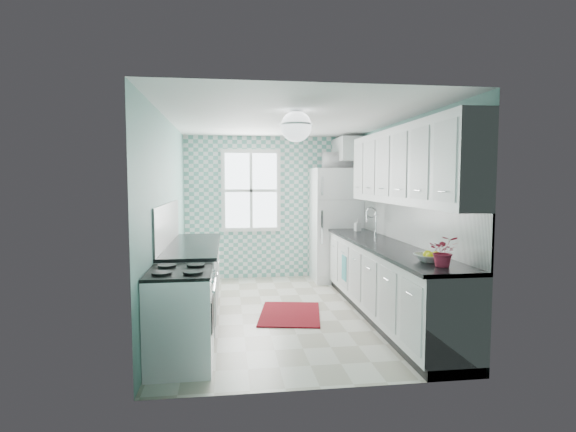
{
  "coord_description": "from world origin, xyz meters",
  "views": [
    {
      "loc": [
        -0.75,
        -5.73,
        1.73
      ],
      "look_at": [
        0.05,
        0.25,
        1.25
      ],
      "focal_mm": 28.0,
      "sensor_mm": 36.0,
      "label": 1
    }
  ],
  "objects": [
    {
      "name": "upper_cabinets_right",
      "position": [
        1.33,
        -0.6,
        1.9
      ],
      "size": [
        0.33,
        3.2,
        0.9
      ],
      "primitive_type": "cube",
      "color": "silver",
      "rests_on": "wall_right"
    },
    {
      "name": "fruit_bowl",
      "position": [
        1.2,
        -1.64,
        0.98
      ],
      "size": [
        0.31,
        0.31,
        0.08
      ],
      "primitive_type": "imported",
      "rotation": [
        0.0,
        0.0,
        0.03
      ],
      "color": "white",
      "rests_on": "countertop_right"
    },
    {
      "name": "sink",
      "position": [
        1.2,
        0.52,
        0.93
      ],
      "size": [
        0.49,
        0.41,
        0.53
      ],
      "rotation": [
        0.0,
        0.0,
        -0.02
      ],
      "color": "silver",
      "rests_on": "countertop_right"
    },
    {
      "name": "rug",
      "position": [
        0.03,
        -0.11,
        0.01
      ],
      "size": [
        0.94,
        1.2,
        0.02
      ],
      "primitive_type": "cube",
      "rotation": [
        0.0,
        0.0,
        -0.18
      ],
      "color": "maroon",
      "rests_on": "floor"
    },
    {
      "name": "ceiling",
      "position": [
        0.0,
        0.0,
        2.51
      ],
      "size": [
        3.0,
        4.4,
        0.02
      ],
      "primitive_type": "cube",
      "color": "white",
      "rests_on": "wall_back"
    },
    {
      "name": "stove",
      "position": [
        -1.2,
        -1.55,
        0.47
      ],
      "size": [
        0.59,
        0.74,
        0.89
      ],
      "rotation": [
        0.0,
        0.0,
        0.04
      ],
      "color": "white",
      "rests_on": "floor"
    },
    {
      "name": "fridge",
      "position": [
        1.11,
        1.82,
        0.97
      ],
      "size": [
        0.84,
        0.83,
        1.93
      ],
      "rotation": [
        0.0,
        0.0,
        -0.02
      ],
      "color": "white",
      "rests_on": "floor"
    },
    {
      "name": "base_cabinets_right",
      "position": [
        1.2,
        -0.4,
        0.45
      ],
      "size": [
        0.6,
        3.6,
        0.9
      ],
      "primitive_type": "cube",
      "color": "white",
      "rests_on": "floor"
    },
    {
      "name": "floor",
      "position": [
        0.0,
        0.0,
        -0.01
      ],
      "size": [
        3.0,
        4.4,
        0.02
      ],
      "primitive_type": "cube",
      "color": "beige",
      "rests_on": "ground"
    },
    {
      "name": "dish_towel",
      "position": [
        0.89,
        0.44,
        0.48
      ],
      "size": [
        0.11,
        0.22,
        0.36
      ],
      "primitive_type": "cube",
      "rotation": [
        0.0,
        0.0,
        -0.4
      ],
      "color": "#5FA692",
      "rests_on": "base_cabinets_right"
    },
    {
      "name": "wall_back",
      "position": [
        0.0,
        2.21,
        1.25
      ],
      "size": [
        3.0,
        0.02,
        2.5
      ],
      "primitive_type": "cube",
      "color": "#6FA49B",
      "rests_on": "floor"
    },
    {
      "name": "window",
      "position": [
        -0.35,
        2.16,
        1.55
      ],
      "size": [
        1.04,
        0.05,
        1.44
      ],
      "color": "white",
      "rests_on": "wall_back"
    },
    {
      "name": "wall_left",
      "position": [
        -1.51,
        0.0,
        1.25
      ],
      "size": [
        0.02,
        4.4,
        2.5
      ],
      "primitive_type": "cube",
      "color": "#6FA49B",
      "rests_on": "floor"
    },
    {
      "name": "backsplash_left",
      "position": [
        -1.49,
        -0.07,
        1.2
      ],
      "size": [
        0.02,
        2.15,
        0.51
      ],
      "primitive_type": "cube",
      "color": "white",
      "rests_on": "wall_left"
    },
    {
      "name": "accent_wall",
      "position": [
        0.0,
        2.19,
        1.25
      ],
      "size": [
        3.0,
        0.01,
        2.5
      ],
      "primitive_type": "cube",
      "color": "#63A899",
      "rests_on": "wall_back"
    },
    {
      "name": "upper_cabinet_fridge",
      "position": [
        1.3,
        1.83,
        2.25
      ],
      "size": [
        0.4,
        0.74,
        0.4
      ],
      "primitive_type": "cube",
      "color": "silver",
      "rests_on": "wall_right"
    },
    {
      "name": "countertop_left",
      "position": [
        -1.19,
        -0.07,
        0.92
      ],
      "size": [
        0.63,
        2.15,
        0.04
      ],
      "primitive_type": "cube",
      "color": "black",
      "rests_on": "base_cabinets_left"
    },
    {
      "name": "wall_front",
      "position": [
        0.0,
        -2.21,
        1.25
      ],
      "size": [
        3.0,
        0.02,
        2.5
      ],
      "primitive_type": "cube",
      "color": "#6FA49B",
      "rests_on": "floor"
    },
    {
      "name": "countertop_right",
      "position": [
        1.19,
        -0.4,
        0.92
      ],
      "size": [
        0.63,
        3.6,
        0.04
      ],
      "primitive_type": "cube",
      "color": "black",
      "rests_on": "base_cabinets_right"
    },
    {
      "name": "microwave",
      "position": [
        1.11,
        1.82,
        2.07
      ],
      "size": [
        0.51,
        0.36,
        0.27
      ],
      "primitive_type": "imported",
      "rotation": [
        0.0,
        0.0,
        3.08
      ],
      "color": "white",
      "rests_on": "fridge"
    },
    {
      "name": "backsplash_right",
      "position": [
        1.49,
        -0.4,
        1.2
      ],
      "size": [
        0.02,
        3.6,
        0.51
      ],
      "primitive_type": "cube",
      "color": "white",
      "rests_on": "wall_right"
    },
    {
      "name": "ceiling_light",
      "position": [
        0.0,
        -0.8,
        2.32
      ],
      "size": [
        0.34,
        0.34,
        0.35
      ],
      "color": "silver",
      "rests_on": "ceiling"
    },
    {
      "name": "base_cabinets_left",
      "position": [
        -1.2,
        -0.07,
        0.45
      ],
      "size": [
        0.6,
        2.15,
        0.9
      ],
      "primitive_type": "cube",
      "color": "white",
      "rests_on": "floor"
    },
    {
      "name": "wall_right",
      "position": [
        1.51,
        0.0,
        1.25
      ],
      "size": [
        0.02,
        4.4,
        2.5
      ],
      "primitive_type": "cube",
      "color": "#6FA49B",
      "rests_on": "floor"
    },
    {
      "name": "potted_plant",
      "position": [
        1.2,
        -1.9,
        1.09
      ],
      "size": [
        0.33,
        0.31,
        0.29
      ],
      "primitive_type": "imported",
      "rotation": [
        0.0,
        0.0,
        -0.41
      ],
      "color": "#B10F19",
      "rests_on": "countertop_right"
    },
    {
      "name": "soap_bottle",
      "position": [
        1.25,
        1.03,
        1.04
      ],
      "size": [
        0.1,
        0.1,
        0.19
      ],
      "primitive_type": "imported",
      "rotation": [
        0.0,
        0.0,
        0.21
      ],
      "color": "#9CB2BF",
      "rests_on": "countertop_right"
    }
  ]
}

